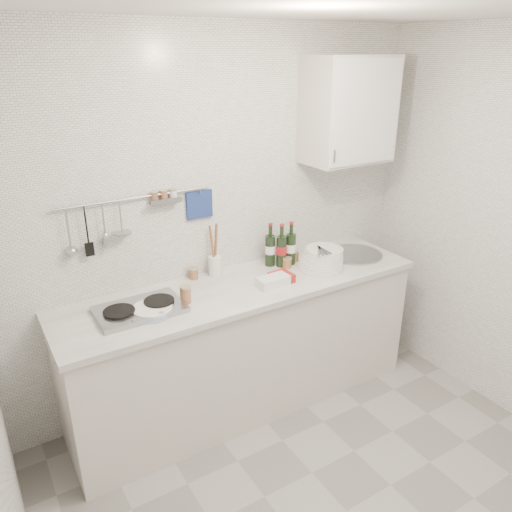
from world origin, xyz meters
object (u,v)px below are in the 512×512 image
(wall_cabinet, at_px, (349,110))
(utensil_crock, at_px, (215,263))
(plate_stack_hob, at_px, (152,310))
(wine_bottles, at_px, (281,244))
(plate_stack_sink, at_px, (322,259))

(wall_cabinet, height_order, utensil_crock, wall_cabinet)
(wall_cabinet, distance_m, plate_stack_hob, 1.86)
(wall_cabinet, distance_m, wine_bottles, 1.02)
(plate_stack_hob, xyz_separation_m, plate_stack_sink, (1.25, 0.01, 0.04))
(utensil_crock, bearing_deg, wall_cabinet, -6.22)
(plate_stack_sink, relative_size, utensil_crock, 0.91)
(wall_cabinet, height_order, plate_stack_hob, wall_cabinet)
(wine_bottles, bearing_deg, plate_stack_sink, -38.88)
(plate_stack_hob, relative_size, utensil_crock, 0.68)
(plate_stack_hob, relative_size, wine_bottles, 0.81)
(plate_stack_sink, distance_m, wine_bottles, 0.31)
(wall_cabinet, relative_size, plate_stack_sink, 2.07)
(wine_bottles, xyz_separation_m, utensil_crock, (-0.47, 0.09, -0.07))
(plate_stack_hob, xyz_separation_m, utensil_crock, (0.55, 0.28, 0.07))
(plate_stack_hob, height_order, utensil_crock, utensil_crock)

